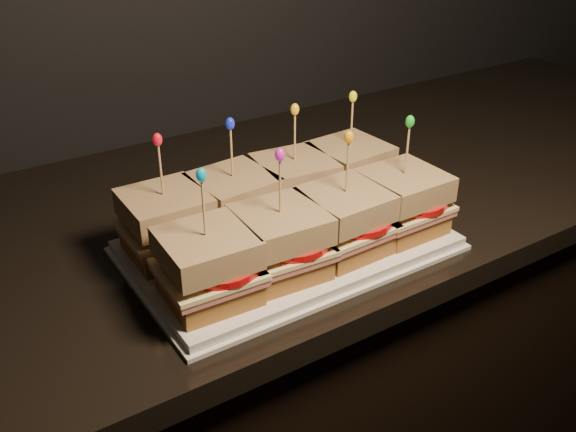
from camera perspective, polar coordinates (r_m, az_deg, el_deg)
cabinet at (r=1.28m, az=-4.91°, el=-17.64°), size 2.24×0.62×0.84m
granite_slab at (r=1.01m, az=-5.94°, el=-0.31°), size 2.28×0.66×0.04m
platter at (r=0.89m, az=0.00°, el=-2.60°), size 0.42×0.26×0.02m
platter_rim at (r=0.89m, az=0.00°, el=-2.92°), size 0.43×0.27×0.01m
sandwich_0_bread_bot at (r=0.87m, az=-10.59°, el=-2.34°), size 0.10×0.10×0.03m
sandwich_0_ham at (r=0.86m, az=-10.70°, el=-1.31°), size 0.11×0.11×0.01m
sandwich_0_cheese at (r=0.85m, az=-10.74°, el=-0.91°), size 0.11×0.11×0.01m
sandwich_0_tomato at (r=0.85m, az=-9.88°, el=-0.42°), size 0.10×0.10×0.01m
sandwich_0_bread_top at (r=0.84m, az=-10.92°, el=0.83°), size 0.10×0.10×0.03m
sandwich_0_pick at (r=0.82m, az=-11.22°, el=3.76°), size 0.00×0.00×0.09m
sandwich_0_frill at (r=0.80m, az=-11.53°, el=6.68°), size 0.01×0.01×0.02m
sandwich_1_bread_bot at (r=0.90m, az=-4.76°, el=-0.57°), size 0.11×0.11×0.03m
sandwich_1_ham at (r=0.89m, az=-4.80°, el=0.43°), size 0.12×0.11×0.01m
sandwich_1_cheese at (r=0.89m, az=-4.82°, el=0.83°), size 0.12×0.12×0.01m
sandwich_1_tomato at (r=0.89m, az=-3.98°, el=1.30°), size 0.10×0.10×0.01m
sandwich_1_bread_top at (r=0.88m, az=-4.90°, el=2.52°), size 0.11×0.11×0.03m
sandwich_1_pick at (r=0.86m, az=-5.03°, el=5.37°), size 0.00×0.00×0.09m
sandwich_1_frill at (r=0.84m, az=-5.17°, el=8.19°), size 0.01×0.01×0.02m
sandwich_2_bread_bot at (r=0.94m, az=0.57°, el=1.05°), size 0.11×0.11×0.03m
sandwich_2_ham at (r=0.94m, az=0.58°, el=2.02°), size 0.12×0.12×0.01m
sandwich_2_cheese at (r=0.93m, az=0.58°, el=2.40°), size 0.12×0.12×0.01m
sandwich_2_tomato at (r=0.93m, az=1.40°, el=2.86°), size 0.10×0.10×0.01m
sandwich_2_bread_top at (r=0.92m, az=0.59°, el=4.04°), size 0.11×0.11×0.03m
sandwich_2_pick at (r=0.90m, az=0.61°, el=6.77°), size 0.00×0.00×0.09m
sandwich_2_frill at (r=0.89m, az=0.62°, el=9.46°), size 0.01×0.01×0.02m
sandwich_3_bread_bot at (r=1.00m, az=5.39°, el=2.51°), size 0.11×0.11×0.03m
sandwich_3_ham at (r=0.99m, az=5.44°, el=3.44°), size 0.12×0.11×0.01m
sandwich_3_cheese at (r=0.99m, az=5.46°, el=3.80°), size 0.12×0.11×0.01m
sandwich_3_tomato at (r=0.99m, az=6.24°, el=4.23°), size 0.10×0.10×0.01m
sandwich_3_bread_top at (r=0.97m, az=5.54°, el=5.37°), size 0.11×0.11×0.03m
sandwich_3_pick at (r=0.96m, az=5.67°, el=7.96°), size 0.00×0.00×0.09m
sandwich_3_frill at (r=0.94m, az=5.80°, el=10.52°), size 0.01×0.01×0.02m
sandwich_4_bread_bot at (r=0.77m, az=-7.01°, el=-6.26°), size 0.10×0.10×0.03m
sandwich_4_ham at (r=0.76m, az=-7.09°, el=-5.16°), size 0.11×0.11×0.01m
sandwich_4_cheese at (r=0.76m, az=-7.12°, el=-4.72°), size 0.12×0.11×0.01m
sandwich_4_tomato at (r=0.75m, az=-6.13°, el=-4.19°), size 0.10×0.10×0.01m
sandwich_4_bread_top at (r=0.74m, az=-7.26°, el=-2.83°), size 0.11×0.11×0.03m
sandwich_4_pick at (r=0.72m, az=-7.49°, el=0.38°), size 0.00×0.00×0.09m
sandwich_4_frill at (r=0.70m, az=-7.72°, el=3.62°), size 0.01×0.01×0.02m
sandwich_5_bread_bot at (r=0.81m, az=-0.67°, el=-4.09°), size 0.11×0.11×0.03m
sandwich_5_ham at (r=0.80m, az=-0.68°, el=-3.02°), size 0.12×0.11×0.01m
sandwich_5_cheese at (r=0.80m, az=-0.68°, el=-2.59°), size 0.12×0.12×0.01m
sandwich_5_tomato at (r=0.80m, az=0.28°, el=-2.07°), size 0.10×0.10×0.01m
sandwich_5_bread_top at (r=0.78m, az=-0.69°, el=-0.76°), size 0.11×0.11×0.03m
sandwich_5_pick at (r=0.76m, az=-0.71°, el=2.34°), size 0.00×0.00×0.09m
sandwich_5_frill at (r=0.74m, az=-0.73°, el=5.45°), size 0.01×0.01×0.02m
sandwich_6_bread_bot at (r=0.86m, az=4.98°, el=-2.10°), size 0.10×0.10×0.03m
sandwich_6_ham at (r=0.85m, az=5.03°, el=-1.07°), size 0.11×0.11×0.01m
sandwich_6_cheese at (r=0.85m, az=5.05°, el=-0.66°), size 0.12×0.11×0.01m
sandwich_6_tomato at (r=0.85m, az=5.97°, el=-0.17°), size 0.10×0.10×0.01m
sandwich_6_bread_top at (r=0.83m, az=5.14°, el=1.10°), size 0.11×0.11×0.03m
sandwich_6_pick at (r=0.81m, az=5.29°, el=4.05°), size 0.00×0.00×0.09m
sandwich_6_frill at (r=0.79m, az=5.43°, el=6.99°), size 0.01×0.01×0.02m
sandwich_7_bread_bot at (r=0.92m, az=9.97°, el=-0.32°), size 0.10×0.10×0.03m
sandwich_7_ham at (r=0.91m, az=10.06°, el=0.66°), size 0.11×0.11×0.01m
sandwich_7_cheese at (r=0.91m, az=10.10°, el=1.05°), size 0.11×0.11×0.01m
sandwich_7_tomato at (r=0.91m, az=10.95°, el=1.51°), size 0.10×0.10×0.01m
sandwich_7_bread_top at (r=0.89m, az=10.26°, el=2.71°), size 0.10×0.10×0.03m
sandwich_7_pick at (r=0.87m, az=10.53°, el=5.50°), size 0.00×0.00×0.09m
sandwich_7_frill at (r=0.86m, az=10.80°, el=8.26°), size 0.01×0.01×0.02m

